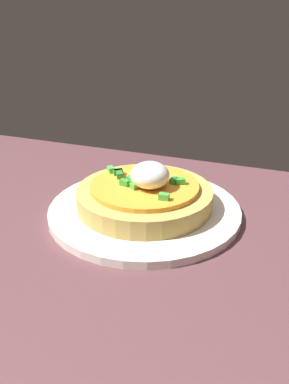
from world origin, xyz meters
The scene contains 3 objects.
dining_table centered at (0.00, 0.00, 1.19)cm, with size 125.68×69.20×2.38cm, color brown.
plate centered at (7.76, -11.64, 2.92)cm, with size 26.04×26.04×1.08cm, color silver.
pizza centered at (7.69, -11.58, 5.25)cm, with size 18.30×18.30×6.63cm.
Camera 1 is at (-8.21, 29.33, 26.17)cm, focal length 33.75 mm.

